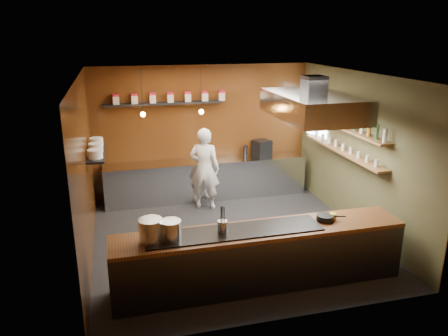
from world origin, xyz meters
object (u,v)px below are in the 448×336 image
object	(u,v)px
stockpot_small	(171,230)
espresso_machine	(262,148)
chef	(205,169)
stockpot_large	(151,230)
extractor_hood	(313,105)

from	to	relation	value
stockpot_small	espresso_machine	world-z (taller)	espresso_machine
stockpot_small	chef	bearing A→B (deg)	70.24
espresso_machine	chef	xyz separation A→B (m)	(-1.52, -0.65, -0.19)
stockpot_large	espresso_machine	size ratio (longest dim) A/B	0.91
stockpot_large	chef	world-z (taller)	chef
stockpot_small	stockpot_large	bearing A→B (deg)	-179.92
espresso_machine	stockpot_small	bearing A→B (deg)	-143.60
stockpot_large	stockpot_small	size ratio (longest dim) A/B	1.15
stockpot_small	espresso_machine	size ratio (longest dim) A/B	0.79
extractor_hood	chef	bearing A→B (deg)	126.50
extractor_hood	chef	world-z (taller)	extractor_hood
extractor_hood	stockpot_small	bearing A→B (deg)	-154.98
espresso_machine	stockpot_large	bearing A→B (deg)	-146.26
extractor_hood	stockpot_small	xyz separation A→B (m)	(-2.63, -1.23, -1.43)
stockpot_large	chef	bearing A→B (deg)	66.02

